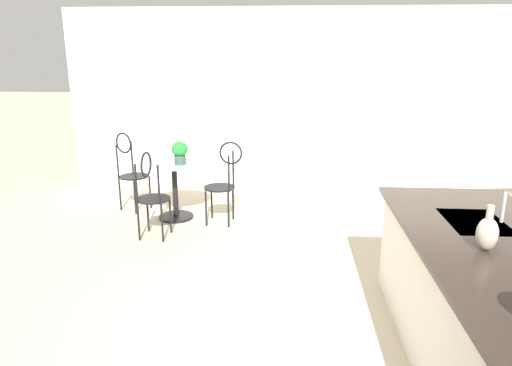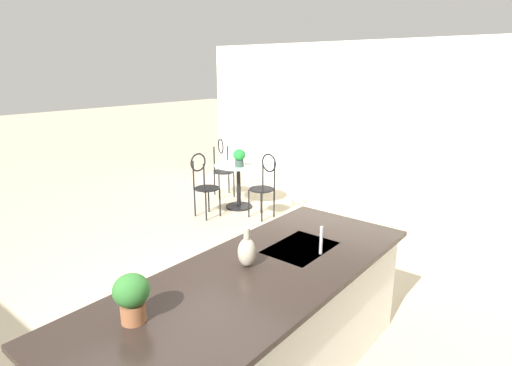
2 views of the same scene
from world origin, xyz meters
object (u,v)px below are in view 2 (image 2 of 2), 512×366
object	(u,v)px
chair_near_window	(264,183)
chair_toward_desk	(204,182)
chair_by_island	(223,165)
vase_on_counter	(247,252)
potted_plant_on_table	(239,157)
potted_plant_counter_far	(132,295)
bistro_table	(239,182)

from	to	relation	value
chair_near_window	chair_toward_desk	distance (m)	0.93
chair_by_island	vase_on_counter	bearing A→B (deg)	45.92
potted_plant_on_table	chair_toward_desk	bearing A→B (deg)	-18.73
potted_plant_on_table	potted_plant_counter_far	size ratio (longest dim) A/B	1.00
chair_near_window	potted_plant_on_table	xyz separation A→B (m)	(-0.04, -0.54, 0.33)
chair_toward_desk	vase_on_counter	world-z (taller)	vase_on_counter
bistro_table	vase_on_counter	bearing A→B (deg)	42.53
bistro_table	potted_plant_counter_far	size ratio (longest dim) A/B	2.83
chair_near_window	potted_plant_on_table	distance (m)	0.64
potted_plant_on_table	vase_on_counter	bearing A→B (deg)	42.33
chair_near_window	chair_by_island	xyz separation A→B (m)	(-0.47, -1.33, 0.00)
bistro_table	vase_on_counter	xyz separation A→B (m)	(2.90, 2.66, 0.58)
bistro_table	potted_plant_on_table	xyz separation A→B (m)	(0.09, 0.10, 0.46)
potted_plant_on_table	vase_on_counter	world-z (taller)	vase_on_counter
bistro_table	potted_plant_counter_far	xyz separation A→B (m)	(3.80, 2.60, 0.64)
chair_toward_desk	chair_by_island	bearing A→B (deg)	-150.60
chair_by_island	vase_on_counter	size ratio (longest dim) A/B	3.62
potted_plant_on_table	potted_plant_counter_far	xyz separation A→B (m)	(3.70, 2.50, 0.18)
chair_near_window	chair_toward_desk	xyz separation A→B (m)	(0.56, -0.75, 0.00)
bistro_table	potted_plant_on_table	distance (m)	0.48
chair_by_island	potted_plant_on_table	size ratio (longest dim) A/B	3.68
chair_near_window	vase_on_counter	distance (m)	3.44
vase_on_counter	chair_near_window	bearing A→B (deg)	-143.95
bistro_table	chair_by_island	size ratio (longest dim) A/B	0.77
chair_by_island	potted_plant_on_table	distance (m)	0.95
bistro_table	vase_on_counter	distance (m)	3.97
bistro_table	potted_plant_on_table	world-z (taller)	potted_plant_on_table
chair_near_window	chair_toward_desk	size ratio (longest dim) A/B	1.00
chair_by_island	chair_near_window	bearing A→B (deg)	70.47
bistro_table	chair_by_island	bearing A→B (deg)	-116.22
chair_near_window	chair_by_island	size ratio (longest dim) A/B	1.00
chair_by_island	chair_toward_desk	distance (m)	1.18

